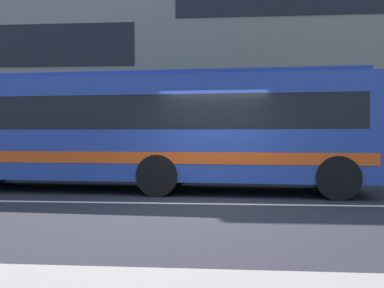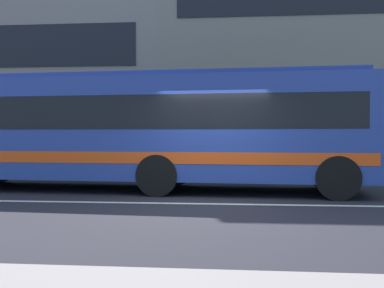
% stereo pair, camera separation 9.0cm
% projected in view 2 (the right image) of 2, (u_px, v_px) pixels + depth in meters
% --- Properties ---
extents(ground_plane, '(160.00, 160.00, 0.00)m').
position_uv_depth(ground_plane, '(210.00, 204.00, 9.35)').
color(ground_plane, '#25232B').
extents(lane_centre_line, '(60.00, 0.16, 0.01)m').
position_uv_depth(lane_centre_line, '(210.00, 204.00, 9.35)').
color(lane_centre_line, silver).
rests_on(lane_centre_line, ground_plane).
extents(hedge_row_far, '(20.96, 1.10, 1.00)m').
position_uv_depth(hedge_row_far, '(305.00, 164.00, 14.90)').
color(hedge_row_far, '#185326').
rests_on(hedge_row_far, ground_plane).
extents(transit_bus, '(11.90, 3.30, 3.03)m').
position_uv_depth(transit_bus, '(141.00, 127.00, 11.76)').
color(transit_bus, '#274196').
rests_on(transit_bus, ground_plane).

